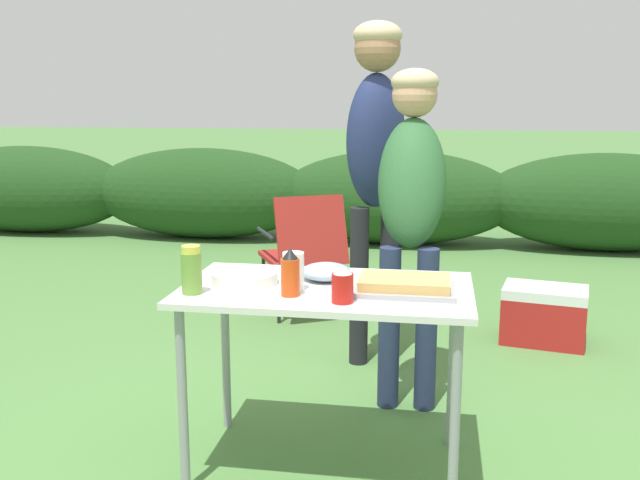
% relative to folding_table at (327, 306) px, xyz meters
% --- Properties ---
extents(ground_plane, '(60.00, 60.00, 0.00)m').
position_rel_folding_table_xyz_m(ground_plane, '(0.00, 0.00, -0.66)').
color(ground_plane, '#4C7A3D').
extents(shrub_hedge, '(14.40, 0.90, 0.93)m').
position_rel_folding_table_xyz_m(shrub_hedge, '(0.00, 4.47, -0.20)').
color(shrub_hedge, '#1E4219').
rests_on(shrub_hedge, ground).
extents(folding_table, '(1.10, 0.64, 0.74)m').
position_rel_folding_table_xyz_m(folding_table, '(0.00, 0.00, 0.00)').
color(folding_table, silver).
rests_on(folding_table, ground).
extents(food_tray, '(0.37, 0.25, 0.06)m').
position_rel_folding_table_xyz_m(food_tray, '(0.30, -0.03, 0.10)').
color(food_tray, '#9E9EA3').
rests_on(food_tray, folding_table).
extents(plate_stack, '(0.26, 0.26, 0.05)m').
position_rel_folding_table_xyz_m(plate_stack, '(-0.32, 0.00, 0.10)').
color(plate_stack, white).
rests_on(plate_stack, folding_table).
extents(mixing_bowl, '(0.20, 0.20, 0.07)m').
position_rel_folding_table_xyz_m(mixing_bowl, '(-0.02, 0.10, 0.11)').
color(mixing_bowl, '#99B2CC').
rests_on(mixing_bowl, folding_table).
extents(paper_cup_stack, '(0.08, 0.08, 0.14)m').
position_rel_folding_table_xyz_m(paper_cup_stack, '(-0.11, -0.07, 0.15)').
color(paper_cup_stack, white).
rests_on(paper_cup_stack, folding_table).
extents(ketchup_bottle, '(0.08, 0.08, 0.13)m').
position_rel_folding_table_xyz_m(ketchup_bottle, '(0.09, -0.20, 0.14)').
color(ketchup_bottle, red).
rests_on(ketchup_bottle, folding_table).
extents(relish_jar, '(0.08, 0.08, 0.18)m').
position_rel_folding_table_xyz_m(relish_jar, '(-0.47, -0.17, 0.16)').
color(relish_jar, olive).
rests_on(relish_jar, folding_table).
extents(hot_sauce_bottle, '(0.07, 0.07, 0.18)m').
position_rel_folding_table_xyz_m(hot_sauce_bottle, '(-0.11, -0.14, 0.16)').
color(hot_sauce_bottle, '#CC4214').
rests_on(hot_sauce_bottle, folding_table).
extents(standing_person_in_olive_jacket, '(0.32, 0.45, 1.58)m').
position_rel_folding_table_xyz_m(standing_person_in_olive_jacket, '(0.29, 0.73, 0.35)').
color(standing_person_in_olive_jacket, '#232D4C').
rests_on(standing_person_in_olive_jacket, ground).
extents(standing_person_with_beanie, '(0.39, 0.34, 1.83)m').
position_rel_folding_table_xyz_m(standing_person_with_beanie, '(0.08, 1.18, 0.53)').
color(standing_person_with_beanie, black).
rests_on(standing_person_with_beanie, ground).
extents(camp_chair_green_behind_table, '(0.68, 0.74, 0.83)m').
position_rel_folding_table_xyz_m(camp_chair_green_behind_table, '(-0.45, 1.93, -0.20)').
color(camp_chair_green_behind_table, maroon).
rests_on(camp_chair_green_behind_table, ground).
extents(cooler_box, '(0.53, 0.41, 0.34)m').
position_rel_folding_table_xyz_m(cooler_box, '(1.06, 1.66, -0.49)').
color(cooler_box, '#B21E1E').
rests_on(cooler_box, ground).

